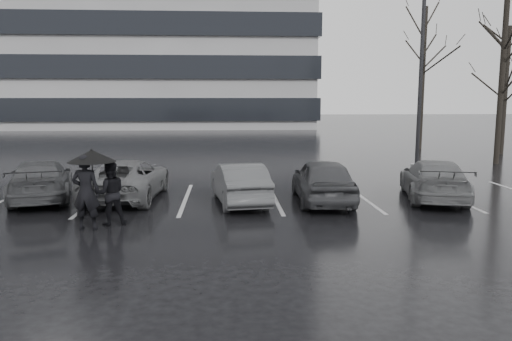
{
  "coord_description": "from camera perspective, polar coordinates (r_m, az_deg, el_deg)",
  "views": [
    {
      "loc": [
        -0.93,
        -12.94,
        3.15
      ],
      "look_at": [
        -0.08,
        1.0,
        1.1
      ],
      "focal_mm": 35.0,
      "sensor_mm": 36.0,
      "label": 1
    }
  ],
  "objects": [
    {
      "name": "ground",
      "position": [
        13.35,
        0.61,
        -5.3
      ],
      "size": [
        160.0,
        160.0,
        0.0
      ],
      "primitive_type": "plane",
      "color": "black",
      "rests_on": "ground"
    },
    {
      "name": "tree_north",
      "position": [
        32.25,
        18.51,
        9.88
      ],
      "size": [
        0.26,
        0.26,
        8.5
      ],
      "primitive_type": "cylinder",
      "color": "black",
      "rests_on": "ground"
    },
    {
      "name": "car_west_a",
      "position": [
        14.91,
        -1.9,
        -1.45
      ],
      "size": [
        1.81,
        3.86,
        1.22
      ],
      "primitive_type": "imported",
      "rotation": [
        0.0,
        0.0,
        3.29
      ],
      "color": "#2C2C2F",
      "rests_on": "ground"
    },
    {
      "name": "lamp_post",
      "position": [
        23.26,
        18.34,
        10.89
      ],
      "size": [
        0.52,
        0.52,
        9.5
      ],
      "rotation": [
        0.0,
        0.0,
        -0.33
      ],
      "color": "gray",
      "rests_on": "ground"
    },
    {
      "name": "tree_east",
      "position": [
        26.35,
        26.28,
        9.35
      ],
      "size": [
        0.26,
        0.26,
        8.0
      ],
      "primitive_type": "cylinder",
      "color": "black",
      "rests_on": "ground"
    },
    {
      "name": "umbrella",
      "position": [
        12.57,
        -18.27,
        1.59
      ],
      "size": [
        1.14,
        1.14,
        1.94
      ],
      "color": "black",
      "rests_on": "ground"
    },
    {
      "name": "car_main",
      "position": [
        15.16,
        7.65,
        -1.12
      ],
      "size": [
        1.72,
        4.01,
        1.35
      ],
      "primitive_type": "imported",
      "rotation": [
        0.0,
        0.0,
        3.11
      ],
      "color": "black",
      "rests_on": "ground"
    },
    {
      "name": "tree_ne",
      "position": [
        31.05,
        26.59,
        8.13
      ],
      "size": [
        0.26,
        0.26,
        7.0
      ],
      "primitive_type": "cylinder",
      "color": "black",
      "rests_on": "ground"
    },
    {
      "name": "car_west_c",
      "position": [
        16.74,
        -23.37,
        -1.04
      ],
      "size": [
        2.8,
        4.57,
        1.24
      ],
      "primitive_type": "imported",
      "rotation": [
        0.0,
        0.0,
        3.41
      ],
      "color": "black",
      "rests_on": "ground"
    },
    {
      "name": "car_east",
      "position": [
        16.47,
        19.67,
        -0.98
      ],
      "size": [
        2.71,
        4.56,
        1.24
      ],
      "primitive_type": "imported",
      "rotation": [
        0.0,
        0.0,
        2.9
      ],
      "color": "#434345",
      "rests_on": "ground"
    },
    {
      "name": "car_west_b",
      "position": [
        16.11,
        -14.53,
        -0.96
      ],
      "size": [
        2.32,
        4.57,
        1.24
      ],
      "primitive_type": "imported",
      "rotation": [
        0.0,
        0.0,
        3.08
      ],
      "color": "#434345",
      "rests_on": "ground"
    },
    {
      "name": "pedestrian_left",
      "position": [
        12.6,
        -18.86,
        -2.35
      ],
      "size": [
        0.69,
        0.48,
        1.82
      ],
      "primitive_type": "imported",
      "rotation": [
        0.0,
        0.0,
        3.07
      ],
      "color": "black",
      "rests_on": "ground"
    },
    {
      "name": "stall_stripes",
      "position": [
        15.76,
        -2.95,
        -3.18
      ],
      "size": [
        19.72,
        5.0,
        0.0
      ],
      "color": "#AFAFB1",
      "rests_on": "ground"
    },
    {
      "name": "pedestrian_right",
      "position": [
        12.91,
        -16.36,
        -2.51
      ],
      "size": [
        0.92,
        0.81,
        1.59
      ],
      "primitive_type": "imported",
      "rotation": [
        0.0,
        0.0,
        3.46
      ],
      "color": "black",
      "rests_on": "ground"
    }
  ]
}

